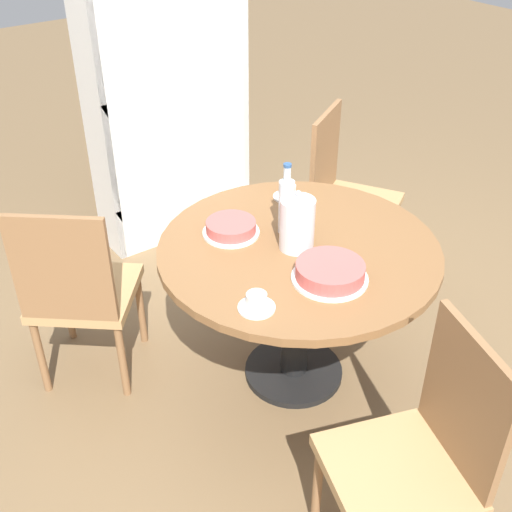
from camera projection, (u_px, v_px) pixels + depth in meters
name	position (u px, v px, depth m)	size (l,w,h in m)	color
ground_plane	(293.00, 373.00, 2.97)	(14.00, 14.00, 0.00)	brown
dining_table	(298.00, 273.00, 2.66)	(1.15, 1.15, 0.70)	black
chair_a	(346.00, 193.00, 3.43)	(0.57, 0.57, 0.92)	olive
chair_b	(79.00, 291.00, 2.71)	(0.59, 0.59, 0.92)	olive
chair_c	(418.00, 456.00, 1.99)	(0.54, 0.54, 0.92)	olive
bookshelf	(168.00, 84.00, 3.55)	(0.92, 0.28, 1.87)	silver
coffee_pot	(298.00, 223.00, 2.51)	(0.14, 0.14, 0.26)	silver
water_bottle	(286.00, 205.00, 2.61)	(0.06, 0.06, 0.31)	silver
cake_main	(330.00, 272.00, 2.37)	(0.29, 0.29, 0.07)	white
cake_second	(231.00, 228.00, 2.65)	(0.24, 0.24, 0.06)	white
cup_a	(288.00, 193.00, 2.91)	(0.13, 0.13, 0.06)	silver
cup_b	(257.00, 303.00, 2.23)	(0.13, 0.13, 0.06)	silver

